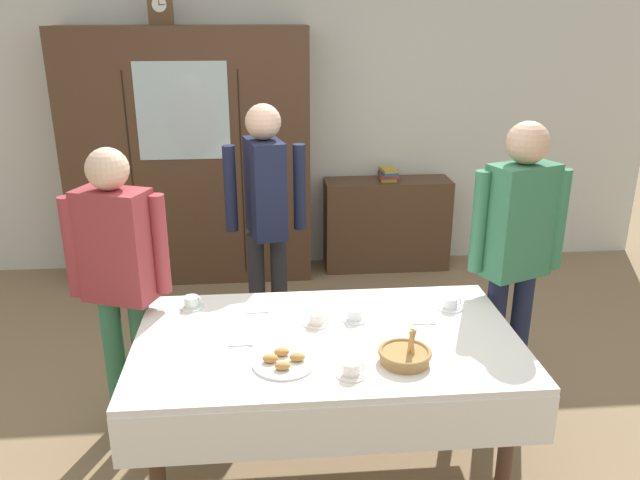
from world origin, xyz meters
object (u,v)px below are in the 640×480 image
at_px(mantel_clock, 160,9).
at_px(person_near_right_end, 266,206).
at_px(tea_cup_center, 355,315).
at_px(book_stack, 388,174).
at_px(spoon_back_edge, 428,323).
at_px(dining_table, 328,356).
at_px(tea_cup_near_left, 192,303).
at_px(tea_cup_back_edge, 450,304).
at_px(spoon_mid_left, 262,312).
at_px(person_beside_shelf, 517,241).
at_px(tea_cup_far_right, 316,319).
at_px(person_by_cabinet, 119,267).
at_px(spoon_front_edge, 245,345).
at_px(wall_cabinet, 190,158).
at_px(bread_basket, 405,355).
at_px(tea_cup_mid_right, 351,370).
at_px(pastry_plate, 284,361).
at_px(bookshelf_low, 386,224).

xyz_separation_m(mantel_clock, person_near_right_end, (0.76, -1.32, -1.20)).
relative_size(mantel_clock, person_near_right_end, 0.14).
bearing_deg(person_near_right_end, tea_cup_center, -67.88).
bearing_deg(book_stack, tea_cup_center, -104.54).
distance_m(spoon_back_edge, person_near_right_end, 1.42).
xyz_separation_m(dining_table, tea_cup_near_left, (-0.68, 0.42, 0.11)).
xyz_separation_m(tea_cup_back_edge, spoon_back_edge, (-0.16, -0.16, -0.02)).
height_order(dining_table, spoon_mid_left, spoon_mid_left).
xyz_separation_m(spoon_mid_left, person_beside_shelf, (1.39, 0.15, 0.29)).
bearing_deg(tea_cup_far_right, spoon_back_edge, -4.62).
height_order(tea_cup_center, spoon_mid_left, tea_cup_center).
bearing_deg(tea_cup_back_edge, spoon_back_edge, -134.71).
relative_size(tea_cup_center, spoon_back_edge, 1.09).
bearing_deg(mantel_clock, person_by_cabinet, -90.01).
distance_m(tea_cup_far_right, tea_cup_back_edge, 0.72).
distance_m(dining_table, spoon_front_edge, 0.40).
bearing_deg(spoon_front_edge, spoon_mid_left, 77.05).
distance_m(book_stack, person_beside_shelf, 2.20).
bearing_deg(wall_cabinet, tea_cup_far_right, -70.50).
height_order(wall_cabinet, tea_cup_center, wall_cabinet).
bearing_deg(bread_basket, person_by_cabinet, 154.00).
xyz_separation_m(spoon_back_edge, person_by_cabinet, (-1.55, 0.31, 0.23)).
xyz_separation_m(wall_cabinet, person_beside_shelf, (1.98, -2.12, -0.03)).
height_order(spoon_mid_left, spoon_front_edge, same).
bearing_deg(wall_cabinet, book_stack, 1.71).
xyz_separation_m(wall_cabinet, tea_cup_center, (1.05, -2.39, -0.30)).
height_order(tea_cup_mid_right, person_near_right_end, person_near_right_end).
xyz_separation_m(book_stack, person_near_right_end, (-1.07, -1.38, 0.15)).
relative_size(mantel_clock, spoon_mid_left, 2.02).
distance_m(wall_cabinet, tea_cup_near_left, 2.21).
bearing_deg(mantel_clock, wall_cabinet, 0.27).
distance_m(tea_cup_far_right, spoon_front_edge, 0.40).
bearing_deg(spoon_front_edge, mantel_clock, 103.96).
bearing_deg(person_beside_shelf, bread_basket, -137.34).
bearing_deg(dining_table, spoon_back_edge, 13.35).
height_order(wall_cabinet, mantel_clock, mantel_clock).
distance_m(spoon_front_edge, person_by_cabinet, 0.83).
bearing_deg(person_beside_shelf, tea_cup_back_edge, -155.24).
bearing_deg(tea_cup_mid_right, pastry_plate, 157.98).
xyz_separation_m(bookshelf_low, person_beside_shelf, (0.29, -2.17, 0.62)).
bearing_deg(person_by_cabinet, tea_cup_far_right, -15.11).
relative_size(bread_basket, person_near_right_end, 0.14).
xyz_separation_m(tea_cup_far_right, spoon_mid_left, (-0.27, 0.15, -0.02)).
height_order(tea_cup_far_right, spoon_mid_left, tea_cup_far_right).
xyz_separation_m(mantel_clock, bread_basket, (1.36, -2.82, -1.46)).
relative_size(wall_cabinet, spoon_back_edge, 17.59).
height_order(tea_cup_back_edge, person_by_cabinet, person_by_cabinet).
distance_m(pastry_plate, person_beside_shelf, 1.48).
height_order(wall_cabinet, spoon_back_edge, wall_cabinet).
relative_size(spoon_mid_left, person_near_right_end, 0.07).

